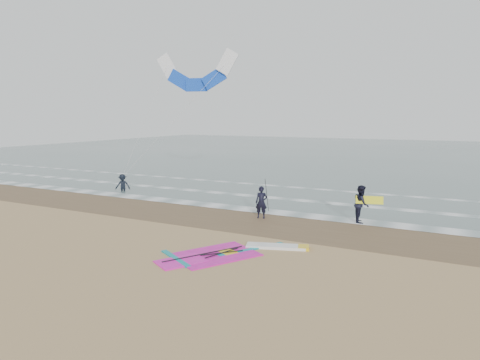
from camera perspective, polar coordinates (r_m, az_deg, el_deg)
The scene contains 11 objects.
ground at distance 16.34m, azimuth -5.29°, elevation -10.21°, with size 120.00×120.00×0.00m, color tan.
sea_water at distance 61.84m, azimuth 19.20°, elevation 3.21°, with size 120.00×80.00×0.02m, color #47605E.
wet_sand_band at distance 21.44m, azimuth 3.33°, elevation -5.62°, with size 120.00×5.00×0.01m, color brown.
foam_waterline at distance 25.46m, azimuth 7.36°, elevation -3.34°, with size 120.00×9.15×0.02m.
windsurf_rig at distance 16.68m, azimuth -0.98°, elevation -9.66°, with size 5.14×4.87×0.12m.
person_standing at distance 22.06m, azimuth 2.87°, elevation -2.99°, with size 0.61×0.40×1.67m, color black.
person_walking at distance 21.98m, azimuth 15.87°, elevation -3.09°, with size 0.91×0.71×1.87m, color black.
person_wading at distance 30.87m, azimuth -15.40°, elevation -0.06°, with size 1.02×0.59×1.59m, color black.
held_pole at distance 21.87m, azimuth 3.60°, elevation -2.06°, with size 0.17×0.86×1.82m.
carried_kiteboard at distance 21.77m, azimuth 16.87°, elevation -2.58°, with size 1.30×0.51×0.39m.
surf_kite at distance 31.41m, azimuth -5.87°, elevation 13.81°, with size 7.09×4.11×8.81m.
Camera 1 is at (8.32, -13.06, 5.24)m, focal length 32.00 mm.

